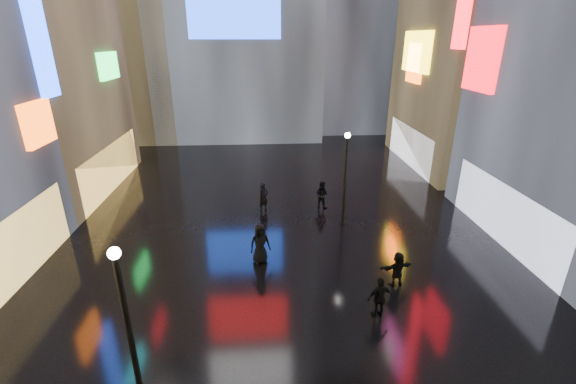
{
  "coord_description": "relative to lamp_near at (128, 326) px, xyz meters",
  "views": [
    {
      "loc": [
        -0.76,
        0.47,
        9.66
      ],
      "look_at": [
        0.0,
        12.0,
        5.0
      ],
      "focal_mm": 24.0,
      "sensor_mm": 36.0,
      "label": 1
    }
  ],
  "objects": [
    {
      "name": "ground",
      "position": [
        4.25,
        11.62,
        -2.94
      ],
      "size": [
        140.0,
        140.0,
        0.0
      ],
      "primitive_type": "plane",
      "color": "black",
      "rests_on": "ground"
    },
    {
      "name": "lamp_near",
      "position": [
        0.0,
        0.0,
        0.0
      ],
      "size": [
        0.3,
        0.3,
        5.2
      ],
      "color": "black",
      "rests_on": "ground"
    },
    {
      "name": "lamp_far",
      "position": [
        7.76,
        10.96,
        0.0
      ],
      "size": [
        0.3,
        0.3,
        5.2
      ],
      "color": "black",
      "rests_on": "ground"
    },
    {
      "name": "pedestrian_3",
      "position": [
        7.6,
        3.44,
        -2.12
      ],
      "size": [
        1.02,
        0.58,
        1.64
      ],
      "primitive_type": "imported",
      "rotation": [
        0.0,
        0.0,
        3.34
      ],
      "color": "black",
      "rests_on": "ground"
    },
    {
      "name": "pedestrian_4",
      "position": [
        3.23,
        7.46,
        -1.99
      ],
      "size": [
        1.06,
        0.84,
        1.91
      ],
      "primitive_type": "imported",
      "rotation": [
        0.0,
        0.0,
        0.28
      ],
      "color": "black",
      "rests_on": "ground"
    },
    {
      "name": "pedestrian_5",
      "position": [
        8.89,
        5.3,
        -2.18
      ],
      "size": [
        1.48,
        0.74,
        1.53
      ],
      "primitive_type": "imported",
      "rotation": [
        0.0,
        0.0,
        3.36
      ],
      "color": "black",
      "rests_on": "ground"
    },
    {
      "name": "pedestrian_6",
      "position": [
        3.42,
        13.11,
        -2.07
      ],
      "size": [
        0.76,
        0.7,
        1.75
      ],
      "primitive_type": "imported",
      "rotation": [
        0.0,
        0.0,
        0.59
      ],
      "color": "black",
      "rests_on": "ground"
    },
    {
      "name": "pedestrian_7",
      "position": [
        6.92,
        13.42,
        -2.11
      ],
      "size": [
        1.02,
        0.97,
        1.66
      ],
      "primitive_type": "imported",
      "rotation": [
        0.0,
        0.0,
        2.56
      ],
      "color": "black",
      "rests_on": "ground"
    },
    {
      "name": "umbrella_2",
      "position": [
        3.23,
        7.46,
        -0.63
      ],
      "size": [
        0.98,
        1.0,
        0.82
      ],
      "primitive_type": "imported",
      "rotation": [
        0.0,
        0.0,
        3.24
      ],
      "color": "black",
      "rests_on": "pedestrian_4"
    }
  ]
}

